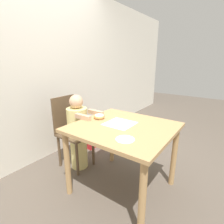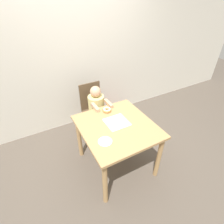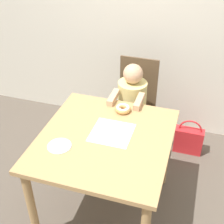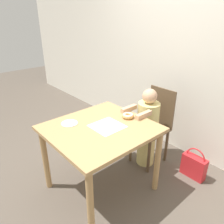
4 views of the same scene
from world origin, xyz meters
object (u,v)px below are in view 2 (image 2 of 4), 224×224
Objects in this scene: chair at (94,111)px; handbag at (118,114)px; donut at (107,110)px; child_figure at (97,114)px.

chair is 2.48× the size of handbag.
handbag is at bearing 47.11° from donut.
chair is 7.63× the size of donut.
child_figure is 8.02× the size of donut.
chair is 0.95× the size of child_figure.
donut is (0.01, -0.48, 0.30)m from chair.
chair is 0.12m from child_figure.
donut is 1.02m from handbag.
donut is at bearing -132.89° from handbag.
child_figure is at bearing -157.69° from handbag.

